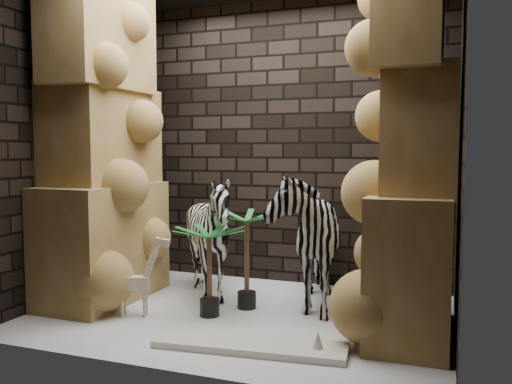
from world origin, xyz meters
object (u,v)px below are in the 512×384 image
at_px(surfboard, 250,345).
at_px(giraffe_toy, 134,274).
at_px(zebra_right, 304,227).
at_px(palm_front, 247,259).
at_px(zebra_left, 210,243).
at_px(palm_back, 209,271).

bearing_deg(surfboard, giraffe_toy, 157.73).
relative_size(zebra_right, palm_front, 1.62).
distance_m(zebra_left, surfboard, 1.45).
height_order(zebra_left, palm_front, zebra_left).
bearing_deg(giraffe_toy, surfboard, -35.82).
bearing_deg(palm_front, zebra_left, 157.98).
height_order(palm_front, surfboard, palm_front).
xyz_separation_m(zebra_right, palm_front, (-0.45, -0.30, -0.28)).
xyz_separation_m(giraffe_toy, palm_back, (0.61, 0.23, 0.03)).
distance_m(zebra_left, giraffe_toy, 0.84).
bearing_deg(surfboard, zebra_right, 80.61).
bearing_deg(surfboard, palm_back, 129.71).
xyz_separation_m(zebra_left, giraffe_toy, (-0.38, -0.73, -0.17)).
bearing_deg(zebra_right, giraffe_toy, -161.32).
relative_size(zebra_right, surfboard, 1.04).
bearing_deg(zebra_left, palm_front, -16.07).
bearing_deg(zebra_right, palm_front, -161.29).
bearing_deg(zebra_left, surfboard, -47.09).
distance_m(zebra_left, palm_back, 0.57).
distance_m(zebra_left, palm_front, 0.49).
xyz_separation_m(zebra_right, zebra_left, (-0.89, -0.12, -0.19)).
bearing_deg(palm_front, giraffe_toy, -146.42).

